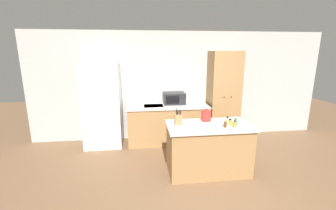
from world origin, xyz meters
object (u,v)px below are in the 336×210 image
Objects in this scene: spice_bottle_green_herb at (230,122)px; spice_bottle_pale_salt at (227,122)px; knife_block at (178,119)px; kettle at (206,115)px; pantry_cabinet at (223,96)px; spice_bottle_short_red at (236,121)px; microwave at (174,98)px; refrigerator at (102,106)px; spice_bottle_amber_oil at (225,124)px; spice_bottle_tall_dark at (234,124)px.

spice_bottle_pale_salt is at bearing -145.50° from spice_bottle_green_herb.
knife_block is 1.29× the size of kettle.
pantry_cabinet is 13.30× the size of spice_bottle_short_red.
microwave is at bearing 84.27° from knife_block.
refrigerator is 2.83m from spice_bottle_green_herb.
kettle is at bearing 138.08° from spice_bottle_green_herb.
kettle is (-0.27, 0.35, 0.02)m from spice_bottle_pale_salt.
spice_bottle_pale_salt is (-0.17, -0.04, 0.01)m from spice_bottle_short_red.
spice_bottle_pale_salt is (0.05, 0.04, 0.02)m from spice_bottle_amber_oil.
refrigerator reaches higher than knife_block.
pantry_cabinet is at bearing 73.73° from spice_bottle_green_herb.
kettle is at bearing 133.30° from spice_bottle_tall_dark.
refrigerator is 2.80m from spice_bottle_pale_salt.
spice_bottle_amber_oil is at bearing -137.79° from spice_bottle_pale_salt.
pantry_cabinet reaches higher than microwave.
microwave is 3.19× the size of spice_bottle_short_red.
spice_bottle_tall_dark is at bearing -68.33° from spice_bottle_green_herb.
refrigerator is 2.92m from spice_bottle_short_red.
spice_bottle_amber_oil is at bearing -159.38° from spice_bottle_short_red.
pantry_cabinet is 4.17× the size of microwave.
microwave is at bearing 116.53° from spice_bottle_short_red.
kettle is (-0.43, 0.31, 0.03)m from spice_bottle_short_red.
pantry_cabinet is 1.64m from spice_bottle_green_herb.
knife_block is 0.57m from kettle.
refrigerator is 2.78m from spice_bottle_amber_oil.
spice_bottle_tall_dark is at bearing -124.69° from spice_bottle_short_red.
kettle is at bearing -73.60° from microwave.
refrigerator reaches higher than kettle.
spice_bottle_green_herb reaches higher than spice_bottle_tall_dark.
refrigerator reaches higher than spice_bottle_tall_dark.
pantry_cabinet reaches higher than spice_bottle_amber_oil.
spice_bottle_amber_oil is (-0.58, -1.67, -0.12)m from pantry_cabinet.
microwave is 1.80m from spice_bottle_green_herb.
spice_bottle_amber_oil is 0.58× the size of kettle.
spice_bottle_green_herb is (-0.04, 0.10, 0.00)m from spice_bottle_tall_dark.
spice_bottle_short_red is at bearing -31.63° from refrigerator.
knife_block is at bearing 166.28° from spice_bottle_tall_dark.
kettle is at bearing 17.50° from knife_block.
microwave is 2.23× the size of kettle.
microwave is 4.40× the size of spice_bottle_green_herb.
microwave is 1.85m from spice_bottle_short_red.
knife_block is at bearing 171.64° from spice_bottle_green_herb.
pantry_cabinet reaches higher than spice_bottle_green_herb.
spice_bottle_tall_dark is at bearing -33.61° from refrigerator.
spice_bottle_short_red is 0.53m from kettle.
pantry_cabinet is at bearing 57.95° from kettle.
spice_bottle_short_red is at bearing 55.31° from spice_bottle_tall_dark.
refrigerator is 8.19× the size of kettle.
knife_block is 2.59× the size of spice_bottle_tall_dark.
spice_bottle_amber_oil is (-0.21, -0.08, -0.01)m from spice_bottle_short_red.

